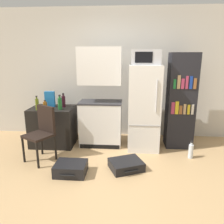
{
  "coord_description": "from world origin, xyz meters",
  "views": [
    {
      "loc": [
        0.18,
        -2.69,
        1.73
      ],
      "look_at": [
        -0.09,
        0.85,
        0.8
      ],
      "focal_mm": 35.0,
      "sensor_mm": 36.0,
      "label": 1
    }
  ],
  "objects": [
    {
      "name": "cereal_box",
      "position": [
        -1.34,
        1.36,
        0.9
      ],
      "size": [
        0.19,
        0.07,
        0.3
      ],
      "color": "#1E66A8",
      "rests_on": "side_table"
    },
    {
      "name": "bookshelf",
      "position": [
        1.16,
        1.4,
        0.89
      ],
      "size": [
        0.5,
        0.4,
        1.78
      ],
      "color": "black",
      "rests_on": "ground_plane"
    },
    {
      "name": "bowl",
      "position": [
        -1.29,
        1.09,
        0.77
      ],
      "size": [
        0.17,
        0.17,
        0.05
      ],
      "color": "silver",
      "rests_on": "side_table"
    },
    {
      "name": "wall_back",
      "position": [
        0.2,
        2.0,
        1.34
      ],
      "size": [
        6.4,
        0.1,
        2.67
      ],
      "color": "beige",
      "rests_on": "ground_plane"
    },
    {
      "name": "bottle_amber_beer",
      "position": [
        -1.39,
        1.21,
        0.82
      ],
      "size": [
        0.07,
        0.07,
        0.16
      ],
      "color": "brown",
      "rests_on": "side_table"
    },
    {
      "name": "bottle_olive_oil",
      "position": [
        -1.48,
        1.08,
        0.86
      ],
      "size": [
        0.06,
        0.06,
        0.26
      ],
      "color": "#566619",
      "rests_on": "side_table"
    },
    {
      "name": "chair",
      "position": [
        -1.24,
        0.65,
        0.54
      ],
      "size": [
        0.55,
        0.55,
        0.92
      ],
      "rotation": [
        0.0,
        0.0,
        -0.52
      ],
      "color": "black",
      "rests_on": "ground_plane"
    },
    {
      "name": "microwave",
      "position": [
        0.47,
        1.28,
        1.69
      ],
      "size": [
        0.5,
        0.43,
        0.26
      ],
      "color": "#B7B7BC",
      "rests_on": "refrigerator"
    },
    {
      "name": "suitcase_small_flat",
      "position": [
        -0.66,
        0.19,
        0.09
      ],
      "size": [
        0.46,
        0.39,
        0.17
      ],
      "rotation": [
        0.0,
        0.0,
        0.0
      ],
      "color": "black",
      "rests_on": "ground_plane"
    },
    {
      "name": "water_bottle_front",
      "position": [
        1.27,
        0.87,
        0.13
      ],
      "size": [
        0.08,
        0.08,
        0.31
      ],
      "color": "silver",
      "rests_on": "ground_plane"
    },
    {
      "name": "ground_plane",
      "position": [
        0.0,
        0.0,
        0.0
      ],
      "size": [
        24.0,
        24.0,
        0.0
      ],
      "primitive_type": "plane",
      "color": "tan"
    },
    {
      "name": "suitcase_large_flat",
      "position": [
        0.16,
        0.4,
        0.07
      ],
      "size": [
        0.6,
        0.55,
        0.14
      ],
      "rotation": [
        0.0,
        0.0,
        0.41
      ],
      "color": "black",
      "rests_on": "ground_plane"
    },
    {
      "name": "bottle_wine_dark",
      "position": [
        -1.07,
        1.35,
        0.87
      ],
      "size": [
        0.07,
        0.07,
        0.27
      ],
      "color": "black",
      "rests_on": "side_table"
    },
    {
      "name": "kitchen_hutch",
      "position": [
        -0.35,
        1.36,
        0.87
      ],
      "size": [
        0.81,
        0.48,
        1.87
      ],
      "color": "white",
      "rests_on": "ground_plane"
    },
    {
      "name": "bottle_green_tall",
      "position": [
        -1.08,
        1.16,
        0.87
      ],
      "size": [
        0.08,
        0.08,
        0.27
      ],
      "color": "#1E6028",
      "rests_on": "side_table"
    },
    {
      "name": "refrigerator",
      "position": [
        0.47,
        1.29,
        0.78
      ],
      "size": [
        0.57,
        0.65,
        1.56
      ],
      "color": "white",
      "rests_on": "ground_plane"
    },
    {
      "name": "side_table",
      "position": [
        -1.28,
        1.29,
        0.38
      ],
      "size": [
        0.82,
        0.62,
        0.75
      ],
      "color": "black",
      "rests_on": "ground_plane"
    }
  ]
}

